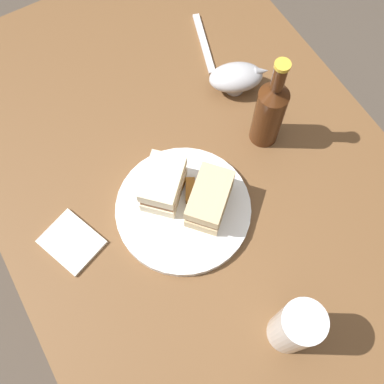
{
  "coord_description": "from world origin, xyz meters",
  "views": [
    {
      "loc": [
        0.33,
        -0.21,
        1.61
      ],
      "look_at": [
        0.02,
        -0.03,
        0.76
      ],
      "focal_mm": 43.18,
      "sensor_mm": 36.0,
      "label": 1
    }
  ],
  "objects_px": {
    "fork": "(204,43)",
    "cider_bottle": "(270,111)",
    "sandwich_half_left": "(210,199)",
    "sandwich_half_right": "(163,184)",
    "pint_glass": "(294,328)",
    "gravy_boat": "(237,77)",
    "napkin": "(72,242)",
    "plate": "(183,209)"
  },
  "relations": [
    {
      "from": "fork",
      "to": "cider_bottle",
      "type": "bearing_deg",
      "value": -165.5
    },
    {
      "from": "sandwich_half_left",
      "to": "cider_bottle",
      "type": "bearing_deg",
      "value": 114.45
    },
    {
      "from": "sandwich_half_right",
      "to": "pint_glass",
      "type": "relative_size",
      "value": 0.8
    },
    {
      "from": "gravy_boat",
      "to": "napkin",
      "type": "bearing_deg",
      "value": -72.84
    },
    {
      "from": "sandwich_half_left",
      "to": "gravy_boat",
      "type": "distance_m",
      "value": 0.3
    },
    {
      "from": "cider_bottle",
      "to": "napkin",
      "type": "xyz_separation_m",
      "value": [
        0.01,
        -0.46,
        -0.09
      ]
    },
    {
      "from": "sandwich_half_left",
      "to": "fork",
      "type": "height_order",
      "value": "sandwich_half_left"
    },
    {
      "from": "plate",
      "to": "pint_glass",
      "type": "distance_m",
      "value": 0.31
    },
    {
      "from": "sandwich_half_right",
      "to": "cider_bottle",
      "type": "bearing_deg",
      "value": 93.46
    },
    {
      "from": "sandwich_half_left",
      "to": "gravy_boat",
      "type": "xyz_separation_m",
      "value": [
        -0.22,
        0.21,
        -0.01
      ]
    },
    {
      "from": "sandwich_half_right",
      "to": "pint_glass",
      "type": "xyz_separation_m",
      "value": [
        0.35,
        0.06,
        0.01
      ]
    },
    {
      "from": "cider_bottle",
      "to": "plate",
      "type": "bearing_deg",
      "value": -74.86
    },
    {
      "from": "sandwich_half_right",
      "to": "fork",
      "type": "relative_size",
      "value": 0.68
    },
    {
      "from": "plate",
      "to": "gravy_boat",
      "type": "distance_m",
      "value": 0.32
    },
    {
      "from": "gravy_boat",
      "to": "cider_bottle",
      "type": "xyz_separation_m",
      "value": [
        0.14,
        -0.01,
        0.05
      ]
    },
    {
      "from": "sandwich_half_left",
      "to": "pint_glass",
      "type": "height_order",
      "value": "pint_glass"
    },
    {
      "from": "napkin",
      "to": "fork",
      "type": "bearing_deg",
      "value": 121.41
    },
    {
      "from": "pint_glass",
      "to": "gravy_boat",
      "type": "relative_size",
      "value": 1.09
    },
    {
      "from": "gravy_boat",
      "to": "fork",
      "type": "height_order",
      "value": "gravy_boat"
    },
    {
      "from": "cider_bottle",
      "to": "sandwich_half_left",
      "type": "bearing_deg",
      "value": -65.55
    },
    {
      "from": "sandwich_half_right",
      "to": "cider_bottle",
      "type": "relative_size",
      "value": 0.51
    },
    {
      "from": "plate",
      "to": "gravy_boat",
      "type": "relative_size",
      "value": 1.94
    },
    {
      "from": "plate",
      "to": "cider_bottle",
      "type": "bearing_deg",
      "value": 105.14
    },
    {
      "from": "sandwich_half_right",
      "to": "gravy_boat",
      "type": "height_order",
      "value": "sandwich_half_right"
    },
    {
      "from": "plate",
      "to": "napkin",
      "type": "height_order",
      "value": "plate"
    },
    {
      "from": "gravy_boat",
      "to": "fork",
      "type": "xyz_separation_m",
      "value": [
        -0.15,
        0.0,
        -0.04
      ]
    },
    {
      "from": "gravy_boat",
      "to": "napkin",
      "type": "relative_size",
      "value": 1.28
    },
    {
      "from": "sandwich_half_left",
      "to": "sandwich_half_right",
      "type": "relative_size",
      "value": 1.06
    },
    {
      "from": "gravy_boat",
      "to": "sandwich_half_left",
      "type": "bearing_deg",
      "value": -42.69
    },
    {
      "from": "sandwich_half_left",
      "to": "pint_glass",
      "type": "relative_size",
      "value": 0.85
    },
    {
      "from": "plate",
      "to": "gravy_boat",
      "type": "height_order",
      "value": "gravy_boat"
    },
    {
      "from": "pint_glass",
      "to": "napkin",
      "type": "distance_m",
      "value": 0.45
    },
    {
      "from": "cider_bottle",
      "to": "sandwich_half_right",
      "type": "bearing_deg",
      "value": -86.54
    },
    {
      "from": "pint_glass",
      "to": "cider_bottle",
      "type": "relative_size",
      "value": 0.63
    },
    {
      "from": "plate",
      "to": "napkin",
      "type": "bearing_deg",
      "value": -103.33
    },
    {
      "from": "sandwich_half_right",
      "to": "gravy_boat",
      "type": "relative_size",
      "value": 0.87
    },
    {
      "from": "pint_glass",
      "to": "fork",
      "type": "height_order",
      "value": "pint_glass"
    },
    {
      "from": "gravy_boat",
      "to": "fork",
      "type": "relative_size",
      "value": 0.78
    },
    {
      "from": "napkin",
      "to": "fork",
      "type": "xyz_separation_m",
      "value": [
        -0.29,
        0.48,
        -0.0
      ]
    },
    {
      "from": "pint_glass",
      "to": "gravy_boat",
      "type": "xyz_separation_m",
      "value": [
        -0.5,
        0.21,
        -0.03
      ]
    },
    {
      "from": "gravy_boat",
      "to": "cider_bottle",
      "type": "bearing_deg",
      "value": -5.82
    },
    {
      "from": "gravy_boat",
      "to": "cider_bottle",
      "type": "height_order",
      "value": "cider_bottle"
    }
  ]
}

